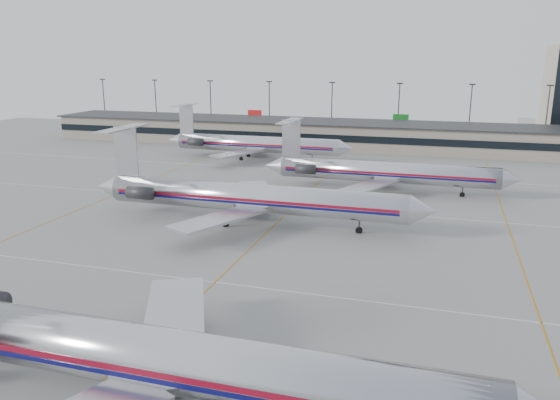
% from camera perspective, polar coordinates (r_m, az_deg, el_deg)
% --- Properties ---
extents(ground, '(260.00, 260.00, 0.00)m').
position_cam_1_polar(ground, '(47.55, -11.68, -13.00)').
color(ground, gray).
rests_on(ground, ground).
extents(apron_markings, '(160.00, 0.15, 0.02)m').
position_cam_1_polar(apron_markings, '(55.63, -6.79, -8.53)').
color(apron_markings, silver).
rests_on(apron_markings, ground).
extents(terminal, '(162.00, 17.00, 6.25)m').
position_cam_1_polar(terminal, '(137.57, 7.90, 6.79)').
color(terminal, gray).
rests_on(terminal, ground).
extents(light_mast_row, '(163.60, 0.40, 15.28)m').
position_cam_1_polar(light_mast_row, '(150.75, 8.83, 9.52)').
color(light_mast_row, '#38383D').
rests_on(light_mast_row, ground).
extents(jet_foreground, '(49.46, 29.12, 12.95)m').
position_cam_1_polar(jet_foreground, '(36.92, -14.94, -15.23)').
color(jet_foreground, silver).
rests_on(jet_foreground, ground).
extents(jet_second_row, '(47.85, 28.18, 12.52)m').
position_cam_1_polar(jet_second_row, '(73.35, -3.55, 0.31)').
color(jet_second_row, silver).
rests_on(jet_second_row, ground).
extents(jet_third_row, '(42.14, 25.92, 11.52)m').
position_cam_1_polar(jet_third_row, '(92.47, 10.50, 2.93)').
color(jet_third_row, silver).
rests_on(jet_third_row, ground).
extents(jet_back_row, '(42.87, 26.37, 11.72)m').
position_cam_1_polar(jet_back_row, '(120.32, -2.85, 5.90)').
color(jet_back_row, silver).
rests_on(jet_back_row, ground).
extents(belt_loader, '(4.85, 2.31, 2.48)m').
position_cam_1_polar(belt_loader, '(39.40, -12.91, -18.27)').
color(belt_loader, gray).
rests_on(belt_loader, ground).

